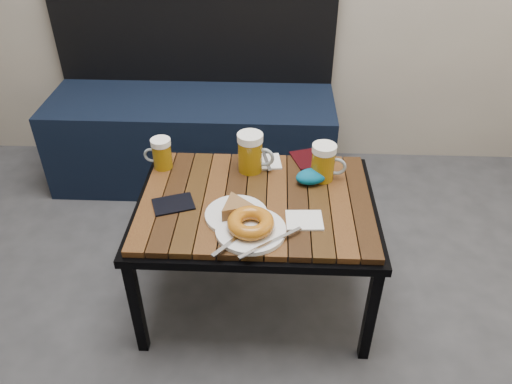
{
  "coord_description": "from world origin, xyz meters",
  "views": [
    {
      "loc": [
        0.14,
        -0.48,
        1.51
      ],
      "look_at": [
        0.08,
        0.91,
        0.5
      ],
      "focal_mm": 35.0,
      "sensor_mm": 36.0,
      "label": 1
    }
  ],
  "objects_px": {
    "beer_mug_right": "(324,162)",
    "passport_burgundy": "(306,159)",
    "knit_pouch": "(312,176)",
    "beer_mug_left": "(161,153)",
    "plate_bagel": "(251,226)",
    "beer_mug_centre": "(251,152)",
    "bench": "(194,128)",
    "plate_pie": "(236,211)",
    "cafe_table": "(256,209)",
    "passport_navy": "(173,204)"
  },
  "relations": [
    {
      "from": "beer_mug_right",
      "to": "passport_burgundy",
      "type": "height_order",
      "value": "beer_mug_right"
    },
    {
      "from": "beer_mug_right",
      "to": "knit_pouch",
      "type": "bearing_deg",
      "value": -139.42
    },
    {
      "from": "knit_pouch",
      "to": "beer_mug_left",
      "type": "bearing_deg",
      "value": 172.0
    },
    {
      "from": "beer_mug_left",
      "to": "plate_bagel",
      "type": "height_order",
      "value": "beer_mug_left"
    },
    {
      "from": "plate_bagel",
      "to": "beer_mug_centre",
      "type": "bearing_deg",
      "value": 92.77
    },
    {
      "from": "knit_pouch",
      "to": "passport_burgundy",
      "type": "bearing_deg",
      "value": 94.65
    },
    {
      "from": "plate_bagel",
      "to": "knit_pouch",
      "type": "relative_size",
      "value": 2.3
    },
    {
      "from": "plate_bagel",
      "to": "bench",
      "type": "bearing_deg",
      "value": 108.54
    },
    {
      "from": "plate_pie",
      "to": "knit_pouch",
      "type": "bearing_deg",
      "value": 39.29
    },
    {
      "from": "cafe_table",
      "to": "knit_pouch",
      "type": "distance_m",
      "value": 0.24
    },
    {
      "from": "plate_bagel",
      "to": "beer_mug_left",
      "type": "bearing_deg",
      "value": 133.91
    },
    {
      "from": "beer_mug_right",
      "to": "plate_bagel",
      "type": "xyz_separation_m",
      "value": [
        -0.25,
        -0.32,
        -0.04
      ]
    },
    {
      "from": "passport_navy",
      "to": "plate_pie",
      "type": "bearing_deg",
      "value": 56.08
    },
    {
      "from": "beer_mug_centre",
      "to": "beer_mug_right",
      "type": "distance_m",
      "value": 0.27
    },
    {
      "from": "beer_mug_centre",
      "to": "knit_pouch",
      "type": "xyz_separation_m",
      "value": [
        0.22,
        -0.07,
        -0.05
      ]
    },
    {
      "from": "beer_mug_left",
      "to": "passport_burgundy",
      "type": "bearing_deg",
      "value": -168.36
    },
    {
      "from": "plate_bagel",
      "to": "passport_burgundy",
      "type": "relative_size",
      "value": 2.05
    },
    {
      "from": "beer_mug_right",
      "to": "passport_navy",
      "type": "relative_size",
      "value": 1.03
    },
    {
      "from": "cafe_table",
      "to": "passport_navy",
      "type": "distance_m",
      "value": 0.29
    },
    {
      "from": "beer_mug_centre",
      "to": "plate_bagel",
      "type": "distance_m",
      "value": 0.37
    },
    {
      "from": "passport_burgundy",
      "to": "passport_navy",
      "type": "bearing_deg",
      "value": -165.52
    },
    {
      "from": "plate_bagel",
      "to": "passport_navy",
      "type": "relative_size",
      "value": 2.01
    },
    {
      "from": "beer_mug_centre",
      "to": "plate_pie",
      "type": "height_order",
      "value": "beer_mug_centre"
    },
    {
      "from": "passport_navy",
      "to": "cafe_table",
      "type": "bearing_deg",
      "value": 79.76
    },
    {
      "from": "beer_mug_left",
      "to": "plate_bagel",
      "type": "relative_size",
      "value": 0.44
    },
    {
      "from": "cafe_table",
      "to": "passport_navy",
      "type": "relative_size",
      "value": 6.17
    },
    {
      "from": "bench",
      "to": "beer_mug_centre",
      "type": "bearing_deg",
      "value": -63.92
    },
    {
      "from": "beer_mug_centre",
      "to": "passport_navy",
      "type": "bearing_deg",
      "value": -127.96
    },
    {
      "from": "beer_mug_centre",
      "to": "plate_pie",
      "type": "distance_m",
      "value": 0.29
    },
    {
      "from": "plate_bagel",
      "to": "passport_navy",
      "type": "height_order",
      "value": "plate_bagel"
    },
    {
      "from": "plate_pie",
      "to": "passport_burgundy",
      "type": "xyz_separation_m",
      "value": [
        0.25,
        0.36,
        -0.02
      ]
    },
    {
      "from": "beer_mug_left",
      "to": "passport_burgundy",
      "type": "xyz_separation_m",
      "value": [
        0.55,
        0.07,
        -0.06
      ]
    },
    {
      "from": "plate_bagel",
      "to": "passport_burgundy",
      "type": "height_order",
      "value": "plate_bagel"
    },
    {
      "from": "plate_pie",
      "to": "passport_navy",
      "type": "xyz_separation_m",
      "value": [
        -0.22,
        0.05,
        -0.02
      ]
    },
    {
      "from": "beer_mug_left",
      "to": "beer_mug_right",
      "type": "height_order",
      "value": "beer_mug_right"
    },
    {
      "from": "cafe_table",
      "to": "plate_pie",
      "type": "height_order",
      "value": "plate_pie"
    },
    {
      "from": "passport_burgundy",
      "to": "beer_mug_right",
      "type": "bearing_deg",
      "value": -85.57
    },
    {
      "from": "beer_mug_left",
      "to": "plate_bagel",
      "type": "xyz_separation_m",
      "value": [
        0.35,
        -0.37,
        -0.03
      ]
    },
    {
      "from": "bench",
      "to": "passport_burgundy",
      "type": "distance_m",
      "value": 0.83
    },
    {
      "from": "cafe_table",
      "to": "plate_bagel",
      "type": "bearing_deg",
      "value": -92.79
    },
    {
      "from": "plate_pie",
      "to": "plate_bagel",
      "type": "distance_m",
      "value": 0.09
    },
    {
      "from": "plate_bagel",
      "to": "passport_burgundy",
      "type": "xyz_separation_m",
      "value": [
        0.19,
        0.44,
        -0.02
      ]
    },
    {
      "from": "passport_navy",
      "to": "beer_mug_right",
      "type": "bearing_deg",
      "value": 89.37
    },
    {
      "from": "cafe_table",
      "to": "plate_bagel",
      "type": "height_order",
      "value": "plate_bagel"
    },
    {
      "from": "cafe_table",
      "to": "bench",
      "type": "bearing_deg",
      "value": 112.62
    },
    {
      "from": "bench",
      "to": "knit_pouch",
      "type": "height_order",
      "value": "bench"
    },
    {
      "from": "cafe_table",
      "to": "passport_burgundy",
      "type": "xyz_separation_m",
      "value": [
        0.18,
        0.26,
        0.05
      ]
    },
    {
      "from": "bench",
      "to": "passport_navy",
      "type": "xyz_separation_m",
      "value": [
        0.08,
        -0.9,
        0.2
      ]
    },
    {
      "from": "plate_pie",
      "to": "bench",
      "type": "bearing_deg",
      "value": 107.14
    },
    {
      "from": "cafe_table",
      "to": "beer_mug_centre",
      "type": "distance_m",
      "value": 0.22
    }
  ]
}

